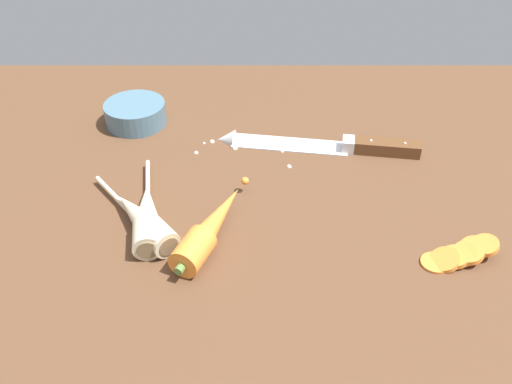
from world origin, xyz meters
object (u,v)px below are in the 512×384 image
object	(u,v)px
whole_carrot	(210,228)
prep_bowl	(135,113)
parsnip_front	(143,220)
parsnip_mid_left	(147,216)
carrot_slice_stack	(460,254)
chefs_knife	(314,144)

from	to	relation	value
whole_carrot	prep_bowl	xyz separation A→B (cm)	(-15.56, 31.55, 0.05)
whole_carrot	prep_bowl	world-z (taller)	whole_carrot
parsnip_front	prep_bowl	distance (cm)	30.35
parsnip_mid_left	carrot_slice_stack	xyz separation A→B (cm)	(42.68, -6.85, -0.92)
chefs_knife	whole_carrot	distance (cm)	28.66
parsnip_front	parsnip_mid_left	world-z (taller)	same
parsnip_front	carrot_slice_stack	bearing A→B (deg)	-7.76
parsnip_front	parsnip_mid_left	distance (cm)	1.08
carrot_slice_stack	whole_carrot	bearing A→B (deg)	173.06
whole_carrot	prep_bowl	size ratio (longest dim) A/B	1.86
parsnip_front	carrot_slice_stack	world-z (taller)	parsnip_front
chefs_knife	parsnip_front	xyz separation A→B (cm)	(-25.93, -21.70, 1.33)
chefs_knife	whole_carrot	world-z (taller)	whole_carrot
chefs_knife	parsnip_mid_left	world-z (taller)	parsnip_mid_left
carrot_slice_stack	chefs_knife	bearing A→B (deg)	122.00
parsnip_mid_left	carrot_slice_stack	size ratio (longest dim) A/B	2.09
carrot_slice_stack	parsnip_front	bearing A→B (deg)	172.24
chefs_knife	parsnip_front	bearing A→B (deg)	-140.08
whole_carrot	parsnip_mid_left	xyz separation A→B (cm)	(-9.08, 2.76, -0.12)
prep_bowl	whole_carrot	bearing A→B (deg)	-63.75
whole_carrot	prep_bowl	distance (cm)	35.18
whole_carrot	chefs_knife	bearing A→B (deg)	55.15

